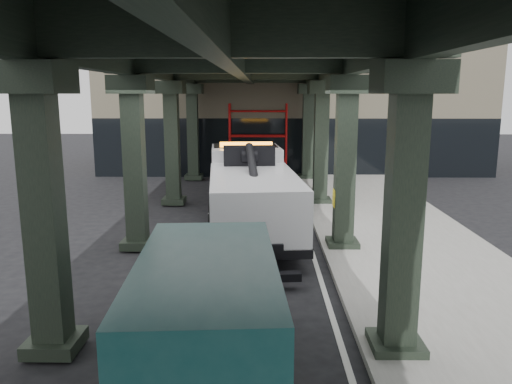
{
  "coord_description": "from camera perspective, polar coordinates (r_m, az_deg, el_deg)",
  "views": [
    {
      "loc": [
        0.27,
        -12.07,
        4.5
      ],
      "look_at": [
        0.07,
        2.12,
        1.7
      ],
      "focal_mm": 35.0,
      "sensor_mm": 36.0,
      "label": 1
    }
  ],
  "objects": [
    {
      "name": "ground",
      "position": [
        12.88,
        -0.44,
        -9.28
      ],
      "size": [
        90.0,
        90.0,
        0.0
      ],
      "primitive_type": "plane",
      "color": "black",
      "rests_on": "ground"
    },
    {
      "name": "sidewalk",
      "position": [
        15.34,
        16.88,
        -6.1
      ],
      "size": [
        5.0,
        40.0,
        0.15
      ],
      "primitive_type": "cube",
      "color": "gray",
      "rests_on": "ground"
    },
    {
      "name": "lane_stripe",
      "position": [
        14.84,
        6.35,
        -6.54
      ],
      "size": [
        0.12,
        38.0,
        0.01
      ],
      "primitive_type": "cube",
      "color": "silver",
      "rests_on": "ground"
    },
    {
      "name": "viaduct",
      "position": [
        14.12,
        -1.98,
        15.06
      ],
      "size": [
        7.4,
        32.0,
        6.4
      ],
      "color": "black",
      "rests_on": "ground"
    },
    {
      "name": "building",
      "position": [
        32.12,
        3.96,
        10.24
      ],
      "size": [
        22.0,
        10.0,
        8.0
      ],
      "primitive_type": "cube",
      "color": "#C6B793",
      "rests_on": "ground"
    },
    {
      "name": "scaffolding",
      "position": [
        26.82,
        0.24,
        6.04
      ],
      "size": [
        3.08,
        0.88,
        4.0
      ],
      "color": "red",
      "rests_on": "ground"
    },
    {
      "name": "tow_truck",
      "position": [
        16.45,
        -0.72,
        0.39
      ],
      "size": [
        3.3,
        9.1,
        2.92
      ],
      "rotation": [
        0.0,
        0.0,
        0.09
      ],
      "color": "black",
      "rests_on": "ground"
    },
    {
      "name": "towed_van",
      "position": [
        7.8,
        -5.46,
        -14.11
      ],
      "size": [
        2.46,
        5.51,
        2.19
      ],
      "rotation": [
        0.0,
        0.0,
        0.06
      ],
      "color": "#124242",
      "rests_on": "ground"
    }
  ]
}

